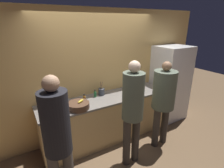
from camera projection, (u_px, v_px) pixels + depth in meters
ground_plane at (116, 147)px, 3.47m from camera, size 14.00×14.00×0.00m
wall_back at (98, 75)px, 3.63m from camera, size 5.20×0.06×2.60m
counter at (106, 117)px, 3.63m from camera, size 2.66×0.71×0.92m
refrigerator at (170, 83)px, 4.30m from camera, size 0.77×0.71×1.82m
person_left at (57, 137)px, 2.03m from camera, size 0.33×0.33×1.83m
person_center at (133, 106)px, 2.75m from camera, size 0.34×0.34×1.81m
person_right at (164, 96)px, 3.22m from camera, size 0.41×0.41×1.70m
fruit_bowl at (78, 106)px, 3.00m from camera, size 0.38×0.38×0.15m
utensil_crock at (101, 92)px, 3.56m from camera, size 0.13×0.13×0.29m
bottle_amber at (84, 99)px, 3.25m from camera, size 0.06×0.06×0.16m
bottle_green at (95, 94)px, 3.47m from camera, size 0.06×0.06×0.15m
cup_yellow at (126, 92)px, 3.61m from camera, size 0.07×0.07×0.10m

